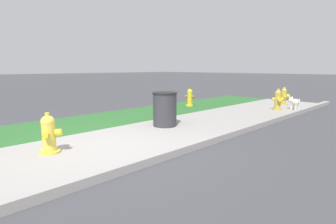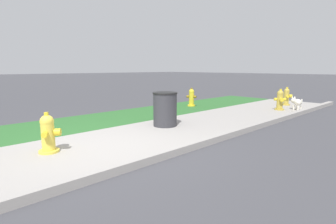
# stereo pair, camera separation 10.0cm
# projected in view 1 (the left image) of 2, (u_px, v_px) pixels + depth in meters

# --- Properties ---
(ground_plane) EXTENTS (120.00, 120.00, 0.00)m
(ground_plane) POSITION_uv_depth(u_px,v_px,m) (104.00, 146.00, 4.67)
(ground_plane) COLOR #424247
(sidewalk_pavement) EXTENTS (18.00, 2.29, 0.01)m
(sidewalk_pavement) POSITION_uv_depth(u_px,v_px,m) (104.00, 146.00, 4.67)
(sidewalk_pavement) COLOR #9E9993
(sidewalk_pavement) RESTS_ON ground
(grass_verge) EXTENTS (18.00, 2.04, 0.01)m
(grass_verge) POSITION_uv_depth(u_px,v_px,m) (56.00, 127.00, 6.18)
(grass_verge) COLOR #2D662D
(grass_verge) RESTS_ON ground
(street_curb) EXTENTS (18.00, 0.16, 0.12)m
(street_curb) POSITION_uv_depth(u_px,v_px,m) (149.00, 160.00, 3.80)
(street_curb) COLOR #9E9993
(street_curb) RESTS_ON ground
(fire_hydrant_mid_block) EXTENTS (0.34, 0.33, 0.67)m
(fire_hydrant_mid_block) POSITION_uv_depth(u_px,v_px,m) (284.00, 97.00, 9.75)
(fire_hydrant_mid_block) COLOR gold
(fire_hydrant_mid_block) RESTS_ON ground
(fire_hydrant_at_driveway) EXTENTS (0.35, 0.35, 0.70)m
(fire_hydrant_at_driveway) POSITION_uv_depth(u_px,v_px,m) (278.00, 100.00, 8.63)
(fire_hydrant_at_driveway) COLOR gold
(fire_hydrant_at_driveway) RESTS_ON ground
(fire_hydrant_far_end) EXTENTS (0.34, 0.37, 0.67)m
(fire_hydrant_far_end) POSITION_uv_depth(u_px,v_px,m) (190.00, 97.00, 9.49)
(fire_hydrant_far_end) COLOR yellow
(fire_hydrant_far_end) RESTS_ON ground
(fire_hydrant_by_grass_verge) EXTENTS (0.36, 0.37, 0.68)m
(fire_hydrant_by_grass_verge) POSITION_uv_depth(u_px,v_px,m) (49.00, 134.00, 4.23)
(fire_hydrant_by_grass_verge) COLOR yellow
(fire_hydrant_by_grass_verge) RESTS_ON ground
(small_white_dog) EXTENTS (0.35, 0.44, 0.46)m
(small_white_dog) POSITION_uv_depth(u_px,v_px,m) (294.00, 102.00, 8.64)
(small_white_dog) COLOR silver
(small_white_dog) RESTS_ON ground
(trash_bin) EXTENTS (0.59, 0.59, 0.81)m
(trash_bin) POSITION_uv_depth(u_px,v_px,m) (165.00, 109.00, 6.21)
(trash_bin) COLOR #333338
(trash_bin) RESTS_ON ground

